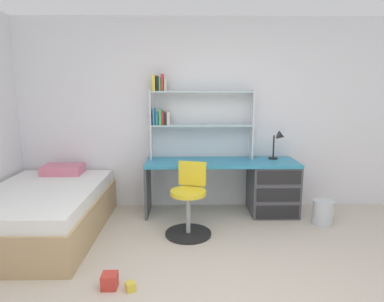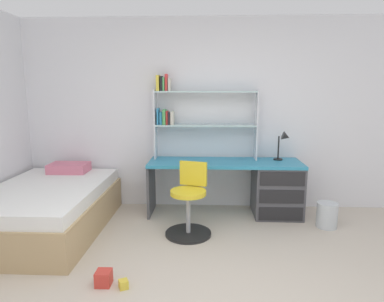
% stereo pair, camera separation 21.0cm
% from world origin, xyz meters
% --- Properties ---
extents(room_shell, '(6.03, 6.16, 2.56)m').
position_xyz_m(room_shell, '(-1.29, 1.29, 1.28)').
color(room_shell, silver).
rests_on(room_shell, ground_plane).
extents(desk, '(1.96, 0.59, 0.71)m').
position_xyz_m(desk, '(0.72, 2.26, 0.39)').
color(desk, teal).
rests_on(desk, ground_plane).
extents(bookshelf_hutch, '(1.36, 0.22, 1.11)m').
position_xyz_m(bookshelf_hutch, '(-0.22, 2.44, 1.35)').
color(bookshelf_hutch, silver).
rests_on(bookshelf_hutch, desk).
extents(desk_lamp, '(0.20, 0.17, 0.38)m').
position_xyz_m(desk_lamp, '(0.98, 2.36, 0.96)').
color(desk_lamp, black).
rests_on(desk_lamp, desk).
extents(swivel_chair, '(0.52, 0.52, 0.81)m').
position_xyz_m(swivel_chair, '(-0.22, 1.61, 0.33)').
color(swivel_chair, black).
rests_on(swivel_chair, ground_plane).
extents(bed_platform, '(1.25, 1.88, 0.65)m').
position_xyz_m(bed_platform, '(-1.87, 1.63, 0.27)').
color(bed_platform, tan).
rests_on(bed_platform, ground_plane).
extents(waste_bin, '(0.24, 0.24, 0.30)m').
position_xyz_m(waste_bin, '(1.41, 1.87, 0.15)').
color(waste_bin, silver).
rests_on(waste_bin, ground_plane).
extents(toy_block_red_1, '(0.13, 0.13, 0.13)m').
position_xyz_m(toy_block_red_1, '(-0.88, 0.56, 0.06)').
color(toy_block_red_1, red).
rests_on(toy_block_red_1, ground_plane).
extents(toy_block_yellow_2, '(0.10, 0.10, 0.07)m').
position_xyz_m(toy_block_yellow_2, '(-0.71, 0.52, 0.04)').
color(toy_block_yellow_2, gold).
rests_on(toy_block_yellow_2, ground_plane).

